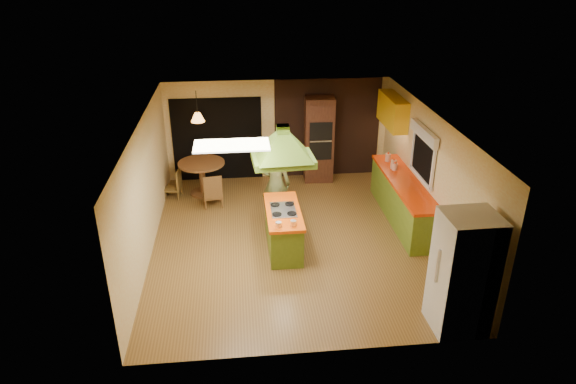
{
  "coord_description": "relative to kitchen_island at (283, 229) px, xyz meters",
  "views": [
    {
      "loc": [
        -1.0,
        -8.93,
        5.28
      ],
      "look_at": [
        -0.1,
        -0.21,
        1.15
      ],
      "focal_mm": 32.0,
      "sensor_mm": 36.0,
      "label": 1
    }
  ],
  "objects": [
    {
      "name": "wall_oven",
      "position": [
        1.19,
        3.25,
        0.65
      ],
      "size": [
        0.73,
        0.63,
        2.13
      ],
      "rotation": [
        0.0,
        0.0,
        -0.05
      ],
      "color": "#4D2718",
      "rests_on": "ground"
    },
    {
      "name": "upper_cabinets",
      "position": [
        2.77,
        2.51,
        1.53
      ],
      "size": [
        0.34,
        1.4,
        0.7
      ],
      "primitive_type": "cube",
      "color": "yellow",
      "rests_on": "room_walls"
    },
    {
      "name": "canister_large",
      "position": [
        2.6,
        1.56,
        0.6
      ],
      "size": [
        0.14,
        0.14,
        0.19
      ],
      "primitive_type": "cylinder",
      "rotation": [
        0.0,
        0.0,
        -0.07
      ],
      "color": "beige",
      "rests_on": "right_counter"
    },
    {
      "name": "canister_medium",
      "position": [
        2.6,
        2.01,
        0.59
      ],
      "size": [
        0.16,
        0.16,
        0.18
      ],
      "primitive_type": "cylinder",
      "rotation": [
        0.0,
        0.0,
        0.3
      ],
      "color": "beige",
      "rests_on": "right_counter"
    },
    {
      "name": "pendant_lamp",
      "position": [
        -1.68,
        2.65,
        1.48
      ],
      "size": [
        0.37,
        0.37,
        0.2
      ],
      "primitive_type": "cone",
      "rotation": [
        0.0,
        0.0,
        0.2
      ],
      "color": "#FF9E3F",
      "rests_on": "ceiling_plane"
    },
    {
      "name": "man",
      "position": [
        -0.05,
        1.16,
        0.43
      ],
      "size": [
        0.7,
        0.54,
        1.69
      ],
      "primitive_type": "imported",
      "rotation": [
        0.0,
        0.0,
        2.89
      ],
      "color": "#545D31",
      "rests_on": "ground"
    },
    {
      "name": "ceiling_plane",
      "position": [
        0.2,
        0.31,
        2.08
      ],
      "size": [
        6.5,
        6.5,
        0.0
      ],
      "primitive_type": "plane",
      "rotation": [
        3.14,
        0.0,
        0.0
      ],
      "color": "silver",
      "rests_on": "room_walls"
    },
    {
      "name": "room_walls",
      "position": [
        0.2,
        0.31,
        0.83
      ],
      "size": [
        5.5,
        6.5,
        6.5
      ],
      "color": "beige",
      "rests_on": "ground"
    },
    {
      "name": "kitchen_island",
      "position": [
        0.0,
        0.0,
        0.0
      ],
      "size": [
        0.66,
        1.63,
        0.84
      ],
      "rotation": [
        0.0,
        0.0,
        0.0
      ],
      "color": "#5C761D",
      "rests_on": "ground"
    },
    {
      "name": "ground",
      "position": [
        0.2,
        0.31,
        -0.42
      ],
      "size": [
        6.5,
        6.5,
        0.0
      ],
      "primitive_type": "plane",
      "color": "brown",
      "rests_on": "ground"
    },
    {
      "name": "nook_opening",
      "position": [
        -1.3,
        3.54,
        0.63
      ],
      "size": [
        2.2,
        0.03,
        2.1
      ],
      "primitive_type": "cube",
      "color": "black",
      "rests_on": "ground"
    },
    {
      "name": "canister_small",
      "position": [
        2.6,
        1.48,
        0.58
      ],
      "size": [
        0.12,
        0.12,
        0.15
      ],
      "primitive_type": "cylinder",
      "rotation": [
        0.0,
        0.0,
        -0.05
      ],
      "color": "beige",
      "rests_on": "right_counter"
    },
    {
      "name": "dining_table",
      "position": [
        -1.68,
        2.65,
        0.16
      ],
      "size": [
        1.09,
        1.09,
        0.81
      ],
      "rotation": [
        0.0,
        0.0,
        -0.21
      ],
      "color": "brown",
      "rests_on": "ground"
    },
    {
      "name": "chair_near",
      "position": [
        -1.43,
        2.0,
        -0.02
      ],
      "size": [
        0.49,
        0.49,
        0.79
      ],
      "primitive_type": null,
      "rotation": [
        0.0,
        0.0,
        3.29
      ],
      "color": "brown",
      "rests_on": "ground"
    },
    {
      "name": "range_hood",
      "position": [
        -0.0,
        -0.0,
        1.83
      ],
      "size": [
        1.15,
        0.86,
        0.8
      ],
      "rotation": [
        0.0,
        0.0,
        0.06
      ],
      "color": "#54781E",
      "rests_on": "ceiling_plane"
    },
    {
      "name": "fluor_panel",
      "position": [
        -0.9,
        -0.89,
        2.07
      ],
      "size": [
        1.2,
        0.6,
        0.03
      ],
      "primitive_type": "cube",
      "color": "white",
      "rests_on": "ceiling_plane"
    },
    {
      "name": "refrigerator",
      "position": [
        2.43,
        -2.58,
        0.54
      ],
      "size": [
        0.81,
        0.77,
        1.92
      ],
      "primitive_type": "cube",
      "rotation": [
        0.0,
        0.0,
        0.02
      ],
      "color": "silver",
      "rests_on": "ground"
    },
    {
      "name": "chair_left",
      "position": [
        -2.38,
        2.55,
        -0.07
      ],
      "size": [
        0.43,
        0.43,
        0.69
      ],
      "primitive_type": null,
      "rotation": [
        0.0,
        0.0,
        -1.73
      ],
      "color": "brown",
      "rests_on": "ground"
    },
    {
      "name": "right_counter",
      "position": [
        2.65,
        0.91,
        0.05
      ],
      "size": [
        0.62,
        3.05,
        0.92
      ],
      "color": "olive",
      "rests_on": "ground"
    },
    {
      "name": "window_right",
      "position": [
        2.89,
        0.71,
        1.35
      ],
      "size": [
        0.12,
        1.35,
        1.06
      ],
      "color": "black",
      "rests_on": "room_walls"
    },
    {
      "name": "brick_panel",
      "position": [
        1.45,
        3.54,
        0.83
      ],
      "size": [
        2.64,
        0.03,
        2.5
      ],
      "primitive_type": "cube",
      "color": "#381E14",
      "rests_on": "ground"
    }
  ]
}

